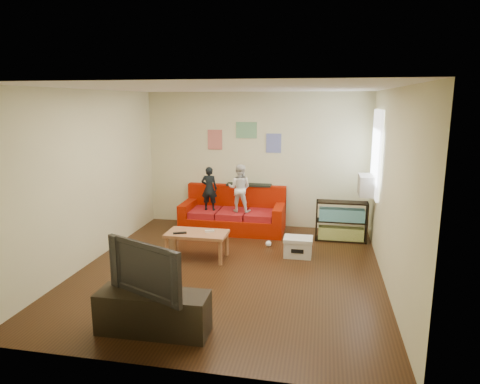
% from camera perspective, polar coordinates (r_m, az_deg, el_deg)
% --- Properties ---
extents(room_shell, '(4.52, 5.02, 2.72)m').
position_cam_1_polar(room_shell, '(6.23, -1.41, 1.18)').
color(room_shell, '#381F0E').
rests_on(room_shell, ground).
extents(sofa, '(2.01, 0.92, 0.88)m').
position_cam_1_polar(sofa, '(8.52, -0.83, -3.10)').
color(sofa, '#9E1701').
rests_on(sofa, ground).
extents(child_a, '(0.32, 0.21, 0.86)m').
position_cam_1_polar(child_a, '(8.33, -4.12, 0.46)').
color(child_a, black).
rests_on(child_a, sofa).
extents(child_b, '(0.46, 0.37, 0.92)m').
position_cam_1_polar(child_b, '(8.19, -0.07, 0.51)').
color(child_b, white).
rests_on(child_b, sofa).
extents(coffee_table, '(0.98, 0.54, 0.44)m').
position_cam_1_polar(coffee_table, '(7.00, -5.75, -5.86)').
color(coffee_table, '#AC6E46').
rests_on(coffee_table, ground).
extents(remote, '(0.22, 0.13, 0.02)m').
position_cam_1_polar(remote, '(6.95, -8.03, -5.42)').
color(remote, black).
rests_on(remote, coffee_table).
extents(game_controller, '(0.15, 0.10, 0.03)m').
position_cam_1_polar(game_controller, '(6.97, -4.06, -5.23)').
color(game_controller, white).
rests_on(game_controller, coffee_table).
extents(bookshelf, '(0.92, 0.28, 0.74)m').
position_cam_1_polar(bookshelf, '(8.06, 13.34, -4.08)').
color(bookshelf, black).
rests_on(bookshelf, ground).
extents(window, '(0.04, 1.08, 1.48)m').
position_cam_1_polar(window, '(7.73, 17.71, 4.92)').
color(window, white).
rests_on(window, room_shell).
extents(ac_unit, '(0.28, 0.55, 0.35)m').
position_cam_1_polar(ac_unit, '(7.80, 16.58, 0.88)').
color(ac_unit, '#B7B2A3').
rests_on(ac_unit, window).
extents(artwork_left, '(0.30, 0.01, 0.40)m').
position_cam_1_polar(artwork_left, '(8.77, -3.36, 6.98)').
color(artwork_left, '#D87266').
rests_on(artwork_left, room_shell).
extents(artwork_center, '(0.42, 0.01, 0.32)m').
position_cam_1_polar(artwork_center, '(8.61, 0.86, 8.24)').
color(artwork_center, '#72B27F').
rests_on(artwork_center, room_shell).
extents(artwork_right, '(0.30, 0.01, 0.38)m').
position_cam_1_polar(artwork_right, '(8.55, 4.50, 6.50)').
color(artwork_right, '#727FCC').
rests_on(artwork_right, room_shell).
extents(file_box, '(0.47, 0.36, 0.32)m').
position_cam_1_polar(file_box, '(7.18, 7.73, -7.24)').
color(file_box, silver).
rests_on(file_box, ground).
extents(tv_stand, '(1.25, 0.43, 0.47)m').
position_cam_1_polar(tv_stand, '(5.01, -11.49, -15.46)').
color(tv_stand, black).
rests_on(tv_stand, ground).
extents(television, '(1.02, 0.56, 0.61)m').
position_cam_1_polar(television, '(4.79, -11.76, -9.74)').
color(television, black).
rests_on(television, tv_stand).
extents(tissue, '(0.12, 0.12, 0.10)m').
position_cam_1_polar(tissue, '(7.62, 3.81, -6.90)').
color(tissue, white).
rests_on(tissue, ground).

